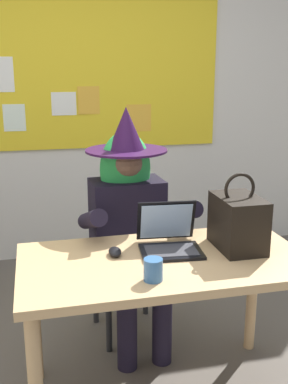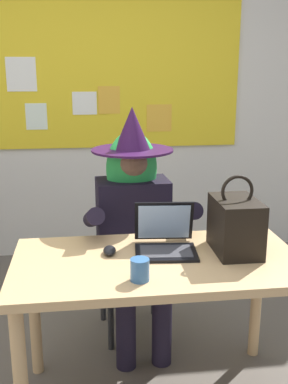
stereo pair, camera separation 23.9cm
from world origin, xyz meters
The scene contains 8 objects.
wall_back_bulletin centered at (0.00, 2.10, 1.39)m, with size 5.85×2.19×2.75m.
desk_main centered at (0.22, 0.10, 0.65)m, with size 1.35×0.71×0.75m.
chair_at_desk centered at (0.16, 0.81, 0.51)m, with size 0.46×0.46×0.90m.
person_costumed centered at (0.17, 0.69, 0.79)m, with size 0.61×0.71×1.39m.
laptop centered at (0.27, 0.21, 0.80)m, with size 0.31×0.31×0.22m.
computer_mouse centered at (0.00, 0.19, 0.77)m, with size 0.06×0.10×0.03m, color black.
handbag centered at (0.60, 0.15, 0.88)m, with size 0.20×0.30×0.38m.
coffee_mug centered at (0.11, -0.11, 0.80)m, with size 0.08×0.08×0.10m, color #336099.
Camera 2 is at (-0.10, -1.88, 1.61)m, focal length 43.63 mm.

